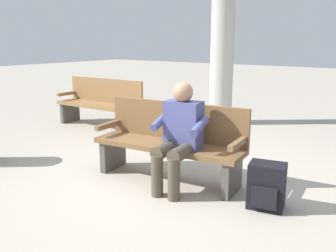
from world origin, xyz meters
name	(u,v)px	position (x,y,z in m)	size (l,w,h in m)	color
ground_plane	(167,180)	(0.00, 0.00, 0.00)	(40.00, 40.00, 0.00)	#A89E8E
bench_near	(170,141)	(0.01, -0.07, 0.46)	(1.84, 0.67, 0.90)	brown
person_seated	(179,134)	(-0.25, 0.13, 0.63)	(0.60, 0.60, 1.18)	#474C84
backpack	(267,186)	(-1.22, 0.03, 0.22)	(0.39, 0.35, 0.45)	black
bench_far	(101,103)	(2.67, -1.50, 0.46)	(1.81, 0.53, 0.90)	olive
support_pillar	(223,16)	(0.96, -3.10, 2.06)	(0.45, 0.45, 4.11)	#B2AFA8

